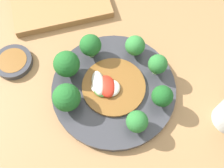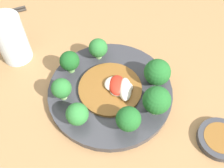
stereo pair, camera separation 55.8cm
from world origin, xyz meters
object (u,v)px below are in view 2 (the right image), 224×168
(broccoli_west, at_px, (61,89))
(broccoli_southwest, at_px, (77,114))
(broccoli_northwest, at_px, (70,61))
(broccoli_north, at_px, (98,48))
(broccoli_southeast, at_px, (157,100))
(broccoli_east, at_px, (157,72))
(stirfry_center, at_px, (116,87))
(plate, at_px, (112,91))
(broccoli_south, at_px, (128,119))
(drinking_glass, at_px, (11,39))
(sauce_dish, at_px, (220,139))

(broccoli_west, bearing_deg, broccoli_southwest, -69.06)
(broccoli_northwest, distance_m, broccoli_north, 0.08)
(broccoli_west, distance_m, broccoli_southeast, 0.20)
(broccoli_east, relative_size, stirfry_center, 0.47)
(plate, xyz_separation_m, broccoli_south, (0.01, -0.10, 0.05))
(broccoli_south, bearing_deg, broccoli_southwest, 160.24)
(broccoli_northwest, bearing_deg, broccoli_southeast, -41.68)
(broccoli_west, relative_size, stirfry_center, 0.40)
(broccoli_south, bearing_deg, broccoli_northwest, 119.23)
(broccoli_north, relative_size, drinking_glass, 0.45)
(broccoli_west, bearing_deg, sauce_dish, -27.50)
(plate, bearing_deg, stirfry_center, -19.12)
(broccoli_east, xyz_separation_m, broccoli_northwest, (-0.18, 0.07, -0.00))
(broccoli_south, xyz_separation_m, sauce_dish, (0.18, -0.06, -0.05))
(broccoli_west, xyz_separation_m, sauce_dish, (0.30, -0.15, -0.04))
(broccoli_northwest, distance_m, drinking_glass, 0.15)
(broccoli_east, relative_size, drinking_glass, 0.54)
(broccoli_east, distance_m, drinking_glass, 0.35)
(drinking_glass, bearing_deg, broccoli_west, -57.03)
(broccoli_southeast, relative_size, stirfry_center, 0.50)
(broccoli_west, distance_m, drinking_glass, 0.19)
(broccoli_north, bearing_deg, drinking_glass, 163.63)
(broccoli_west, bearing_deg, broccoli_south, -39.53)
(broccoli_northwest, distance_m, broccoli_southeast, 0.21)
(broccoli_east, bearing_deg, broccoli_southwest, -160.56)
(broccoli_southeast, xyz_separation_m, sauce_dish, (0.11, -0.08, -0.05))
(broccoli_southeast, bearing_deg, drinking_glass, 141.38)
(broccoli_southeast, xyz_separation_m, stirfry_center, (-0.07, 0.07, -0.03))
(sauce_dish, bearing_deg, broccoli_southwest, 161.65)
(plate, height_order, broccoli_northwest, broccoli_northwest)
(broccoli_west, xyz_separation_m, broccoli_north, (0.09, 0.10, -0.00))
(broccoli_west, distance_m, broccoli_south, 0.15)
(broccoli_northwest, xyz_separation_m, drinking_glass, (-0.13, 0.09, 0.01))
(broccoli_northwest, height_order, broccoli_southeast, broccoli_southeast)
(broccoli_southeast, bearing_deg, broccoli_south, -156.77)
(broccoli_southeast, height_order, drinking_glass, drinking_glass)
(broccoli_southwest, distance_m, drinking_glass, 0.25)
(broccoli_northwest, bearing_deg, broccoli_north, 22.57)
(broccoli_north, distance_m, broccoli_south, 0.20)
(plate, xyz_separation_m, broccoli_northwest, (-0.08, 0.07, 0.04))
(broccoli_east, height_order, drinking_glass, drinking_glass)
(broccoli_north, relative_size, broccoli_southeast, 0.76)
(broccoli_west, height_order, broccoli_southwest, broccoli_west)
(broccoli_southwest, height_order, broccoli_southeast, broccoli_southeast)
(plate, bearing_deg, sauce_dish, -39.19)
(broccoli_north, distance_m, sauce_dish, 0.33)
(broccoli_southeast, bearing_deg, broccoli_east, 71.31)
(broccoli_west, relative_size, drinking_glass, 0.47)
(broccoli_north, bearing_deg, sauce_dish, -51.39)
(plate, distance_m, stirfry_center, 0.02)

